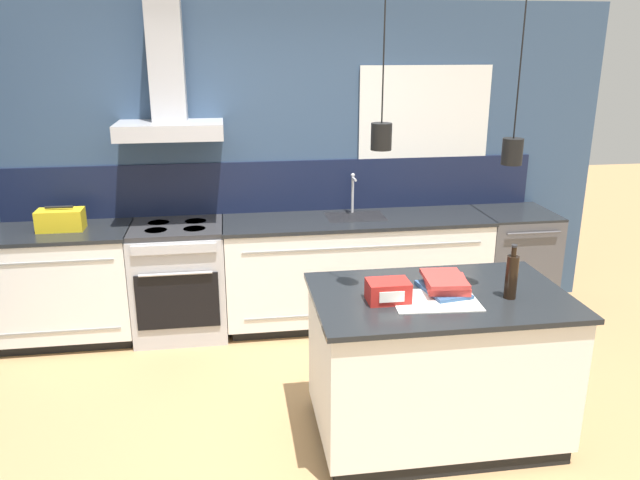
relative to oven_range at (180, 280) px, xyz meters
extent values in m
plane|color=#A87F51|center=(0.82, -1.69, -0.46)|extent=(16.00, 16.00, 0.00)
cube|color=#354C6B|center=(0.82, 0.34, 0.84)|extent=(5.60, 0.06, 2.60)
cube|color=#141C38|center=(0.82, 0.30, 0.67)|extent=(4.42, 0.02, 0.43)
cube|color=white|center=(2.07, 0.30, 1.16)|extent=(1.12, 0.01, 0.96)
cube|color=black|center=(2.07, 0.31, 1.16)|extent=(1.04, 0.01, 0.88)
cube|color=#B5B5BA|center=(0.00, 0.08, 1.18)|extent=(0.80, 0.46, 0.12)
cube|color=#B5B5BA|center=(0.00, 0.17, 1.69)|extent=(0.26, 0.20, 0.90)
cylinder|color=black|center=(1.22, -1.61, 1.78)|extent=(0.01, 0.01, 0.72)
cylinder|color=black|center=(1.22, -1.61, 1.35)|extent=(0.11, 0.11, 0.14)
sphere|color=#F9D18C|center=(1.22, -1.61, 1.35)|extent=(0.06, 0.06, 0.06)
cylinder|color=black|center=(1.92, -1.69, 1.74)|extent=(0.01, 0.01, 0.81)
cylinder|color=black|center=(1.92, -1.69, 1.27)|extent=(0.11, 0.11, 0.14)
sphere|color=#F9D18C|center=(1.92, -1.69, 1.27)|extent=(0.06, 0.06, 0.06)
cube|color=black|center=(-0.95, 0.03, -0.41)|extent=(1.14, 0.56, 0.09)
cube|color=white|center=(-0.95, 0.00, 0.03)|extent=(1.17, 0.62, 0.79)
cube|color=gray|center=(-0.95, -0.31, 0.30)|extent=(1.03, 0.01, 0.01)
cube|color=gray|center=(-0.95, -0.31, -0.25)|extent=(1.03, 0.01, 0.01)
cube|color=black|center=(-0.95, 0.00, 0.44)|extent=(1.19, 0.64, 0.03)
cube|color=black|center=(1.44, 0.03, -0.41)|extent=(2.09, 0.56, 0.09)
cube|color=white|center=(1.44, 0.00, 0.03)|extent=(2.15, 0.62, 0.79)
cube|color=gray|center=(1.44, -0.31, 0.30)|extent=(1.89, 0.01, 0.01)
cube|color=gray|center=(1.44, -0.31, -0.25)|extent=(1.89, 0.01, 0.01)
cube|color=black|center=(1.44, 0.00, 0.44)|extent=(2.17, 0.64, 0.03)
cube|color=#262628|center=(1.44, 0.05, 0.45)|extent=(0.48, 0.34, 0.01)
cylinder|color=#B5B5BA|center=(1.44, 0.18, 0.61)|extent=(0.02, 0.02, 0.32)
sphere|color=#B5B5BA|center=(1.44, 0.18, 0.77)|extent=(0.03, 0.03, 0.03)
cylinder|color=#B5B5BA|center=(1.44, 0.12, 0.75)|extent=(0.02, 0.12, 0.02)
cube|color=#B5B5BA|center=(0.00, 0.00, -0.02)|extent=(0.72, 0.62, 0.87)
cube|color=black|center=(0.00, -0.31, -0.06)|extent=(0.62, 0.02, 0.44)
cylinder|color=#B5B5BA|center=(0.00, -0.34, 0.17)|extent=(0.54, 0.02, 0.02)
cube|color=#B5B5BA|center=(0.00, -0.32, 0.36)|extent=(0.62, 0.02, 0.07)
cube|color=#2D2D30|center=(0.00, 0.00, 0.43)|extent=(0.72, 0.60, 0.04)
cylinder|color=black|center=(-0.14, 0.11, 0.45)|extent=(0.17, 0.17, 0.00)
cylinder|color=black|center=(0.14, 0.11, 0.45)|extent=(0.17, 0.17, 0.00)
cylinder|color=black|center=(-0.14, -0.10, 0.45)|extent=(0.17, 0.17, 0.00)
cylinder|color=black|center=(0.14, -0.10, 0.45)|extent=(0.17, 0.17, 0.00)
cube|color=#4C4C51|center=(2.82, 0.00, -0.01)|extent=(0.60, 0.62, 0.89)
cube|color=black|center=(2.82, 0.00, 0.44)|extent=(0.60, 0.62, 0.02)
cylinder|color=#4C4C51|center=(2.82, -0.33, 0.36)|extent=(0.45, 0.02, 0.02)
cube|color=black|center=(1.59, -1.65, -0.41)|extent=(1.35, 0.83, 0.09)
cube|color=white|center=(1.59, -1.65, 0.03)|extent=(1.40, 0.86, 0.79)
cube|color=black|center=(1.59, -1.65, 0.44)|extent=(1.45, 0.91, 0.03)
cylinder|color=black|center=(1.95, -1.76, 0.58)|extent=(0.07, 0.07, 0.25)
cylinder|color=black|center=(1.95, -1.76, 0.73)|extent=(0.03, 0.03, 0.06)
cylinder|color=#262628|center=(1.95, -1.76, 0.76)|extent=(0.03, 0.03, 0.01)
cube|color=#335684|center=(1.61, -1.62, 0.47)|extent=(0.26, 0.35, 0.03)
cube|color=#B2332D|center=(1.63, -1.62, 0.50)|extent=(0.28, 0.32, 0.04)
cube|color=#B2332D|center=(1.61, -1.62, 0.54)|extent=(0.25, 0.32, 0.02)
cube|color=red|center=(1.26, -1.70, 0.51)|extent=(0.23, 0.16, 0.12)
cube|color=white|center=(1.26, -1.79, 0.51)|extent=(0.14, 0.01, 0.06)
cube|color=silver|center=(1.52, -1.74, 0.46)|extent=(0.49, 0.36, 0.01)
cube|color=gold|center=(-0.85, 0.00, 0.53)|extent=(0.34, 0.18, 0.16)
cylinder|color=black|center=(-0.85, 0.00, 0.63)|extent=(0.20, 0.02, 0.02)
camera|label=1|loc=(0.42, -4.79, 1.82)|focal=35.00mm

